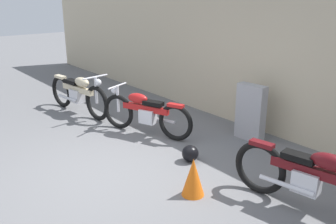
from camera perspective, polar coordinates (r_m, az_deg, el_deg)
The scene contains 8 objects.
ground_plane at distance 5.92m, azimuth -8.48°, elevation -9.29°, with size 40.00×40.00×0.00m, color slate.
building_wall at distance 7.67m, azimuth 13.75°, elevation 7.65°, with size 18.00×0.30×2.74m, color beige.
stone_marker at distance 7.11m, azimuth 12.67°, elevation -0.06°, with size 0.57×0.20×1.08m, color #9E9EA3.
helmet at distance 6.18m, azimuth 3.46°, elevation -6.41°, with size 0.28×0.28×0.28m, color black.
traffic_cone at distance 5.17m, azimuth 3.92°, elevation -10.01°, with size 0.32×0.32×0.55m, color orange.
motorcycle_red at distance 7.23m, azimuth -3.59°, elevation -0.10°, with size 1.94×0.94×0.92m.
motorcycle_cream at distance 8.70m, azimuth -13.71°, elevation 2.82°, with size 2.20×0.65×0.99m.
motorcycle_maroon at distance 5.04m, azimuth 21.48°, elevation -9.63°, with size 2.17×0.69×0.98m.
Camera 1 is at (4.58, -2.58, 2.73)m, focal length 39.36 mm.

